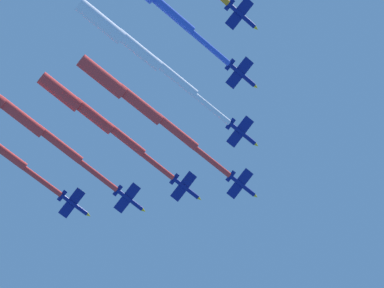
% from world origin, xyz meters
% --- Properties ---
extents(jet_lead, '(53.59, 29.80, 4.44)m').
position_xyz_m(jet_lead, '(15.34, -7.92, 194.93)').
color(jet_lead, navy).
extents(jet_port_inner, '(48.93, 27.22, 4.52)m').
position_xyz_m(jet_port_inner, '(16.42, -20.59, 197.44)').
color(jet_port_inner, navy).
extents(jet_starboard_inner, '(52.59, 29.41, 4.45)m').
position_xyz_m(jet_starboard_inner, '(28.54, -2.04, 193.77)').
color(jet_starboard_inner, navy).
extents(jet_port_mid, '(55.29, 30.22, 4.49)m').
position_xyz_m(jet_port_mid, '(24.72, -36.91, 194.22)').
color(jet_port_mid, navy).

